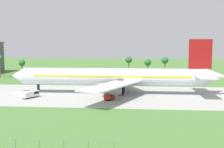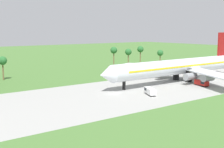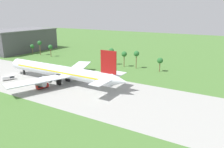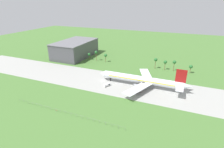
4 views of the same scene
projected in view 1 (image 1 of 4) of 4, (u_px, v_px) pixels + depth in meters
ground_plane at (18, 93)px, 102.19m from camera, size 600.00×600.00×0.00m
taxiway_strip at (18, 93)px, 102.19m from camera, size 320.00×44.00×0.02m
jet_airliner at (117, 77)px, 101.15m from camera, size 78.06×59.19×19.54m
baggage_tug at (110, 96)px, 90.03m from camera, size 3.30×6.31×2.12m
fuel_truck at (31, 94)px, 93.06m from camera, size 4.44×6.53×2.24m
palm_tree_row at (90, 62)px, 149.38m from camera, size 118.89×3.60×12.35m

